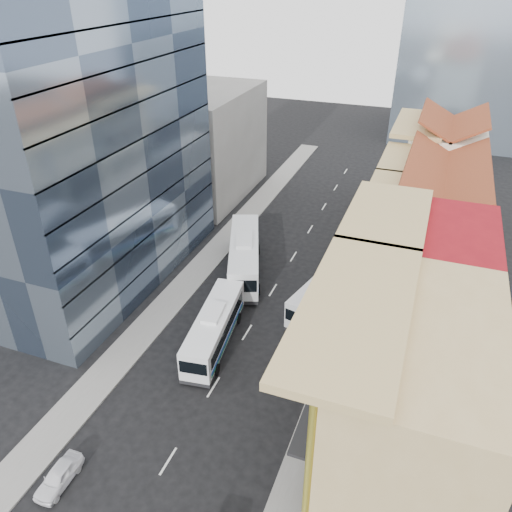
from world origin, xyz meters
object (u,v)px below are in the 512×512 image
at_px(bus_left_far, 244,255).
at_px(sedan_left, 59,476).
at_px(shophouse_tan, 411,410).
at_px(bus_left_near, 214,327).
at_px(bus_right, 327,291).
at_px(office_tower, 85,131).

xyz_separation_m(bus_left_far, sedan_left, (-1.62, -26.88, -1.41)).
distance_m(shophouse_tan, bus_left_near, 18.25).
height_order(bus_right, sedan_left, bus_right).
relative_size(shophouse_tan, bus_right, 1.28).
bearing_deg(bus_right, sedan_left, -100.61).
bearing_deg(office_tower, shophouse_tan, -24.30).
xyz_separation_m(shophouse_tan, office_tower, (-31.00, 14.00, 9.00)).
height_order(bus_left_near, bus_right, bus_right).
height_order(office_tower, bus_left_near, office_tower).
bearing_deg(sedan_left, office_tower, 116.20).
bearing_deg(bus_right, shophouse_tan, -48.13).
relative_size(office_tower, bus_left_far, 2.38).
relative_size(office_tower, bus_left_near, 2.80).
bearing_deg(bus_left_near, sedan_left, -110.50).
relative_size(bus_right, sedan_left, 3.03).
distance_m(office_tower, sedan_left, 28.48).
distance_m(bus_left_near, sedan_left, 15.81).
bearing_deg(sedan_left, shophouse_tan, 19.89).
relative_size(bus_left_near, sedan_left, 2.97).
height_order(bus_left_far, bus_right, bus_left_far).
relative_size(bus_left_far, sedan_left, 3.50).
bearing_deg(bus_left_far, bus_left_near, -101.21).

